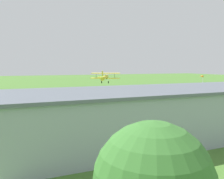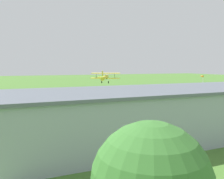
{
  "view_description": "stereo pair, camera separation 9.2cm",
  "coord_description": "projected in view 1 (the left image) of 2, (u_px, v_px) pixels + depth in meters",
  "views": [
    {
      "loc": [
        24.05,
        63.36,
        9.76
      ],
      "look_at": [
        1.8,
        11.41,
        4.31
      ],
      "focal_mm": 39.12,
      "sensor_mm": 36.0,
      "label": 1
    },
    {
      "loc": [
        23.96,
        63.39,
        9.76
      ],
      "look_at": [
        1.8,
        11.41,
        4.31
      ],
      "focal_mm": 39.12,
      "sensor_mm": 36.0,
      "label": 2
    }
  ],
  "objects": [
    {
      "name": "windsock",
      "position": [
        201.0,
        78.0,
        78.84
      ],
      "size": [
        1.16,
        1.38,
        6.77
      ],
      "color": "silver",
      "rests_on": "ground_plane"
    },
    {
      "name": "person_crossing_taxiway",
      "position": [
        47.0,
        115.0,
        44.75
      ],
      "size": [
        0.53,
        0.53,
        1.53
      ],
      "color": "#3F3F47",
      "rests_on": "ground_plane"
    },
    {
      "name": "person_beside_truck",
      "position": [
        25.0,
        120.0,
        40.33
      ],
      "size": [
        0.54,
        0.54,
        1.68
      ],
      "color": "beige",
      "rests_on": "ground_plane"
    },
    {
      "name": "ground_plane",
      "position": [
        102.0,
        101.0,
        68.33
      ],
      "size": [
        400.0,
        400.0,
        0.0
      ],
      "primitive_type": "plane",
      "color": "#47752D"
    },
    {
      "name": "person_by_parked_cars",
      "position": [
        53.0,
        112.0,
        47.09
      ],
      "size": [
        0.51,
        0.51,
        1.63
      ],
      "color": "#3F3F47",
      "rests_on": "ground_plane"
    },
    {
      "name": "car_red",
      "position": [
        187.0,
        106.0,
        54.84
      ],
      "size": [
        1.93,
        4.32,
        1.61
      ],
      "color": "red",
      "rests_on": "ground_plane"
    },
    {
      "name": "person_watching_takeoff",
      "position": [
        34.0,
        117.0,
        43.33
      ],
      "size": [
        0.53,
        0.53,
        1.62
      ],
      "color": "#33723F",
      "rests_on": "ground_plane"
    },
    {
      "name": "hangar",
      "position": [
        161.0,
        113.0,
        33.21
      ],
      "size": [
        40.47,
        13.81,
        6.77
      ],
      "color": "#99A3AD",
      "rests_on": "ground_plane"
    },
    {
      "name": "biplane",
      "position": [
        105.0,
        77.0,
        66.98
      ],
      "size": [
        7.91,
        7.48,
        3.52
      ],
      "color": "yellow"
    },
    {
      "name": "person_walking_on_apron",
      "position": [
        212.0,
        107.0,
        53.06
      ],
      "size": [
        0.53,
        0.53,
        1.58
      ],
      "color": "orange",
      "rests_on": "ground_plane"
    }
  ]
}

